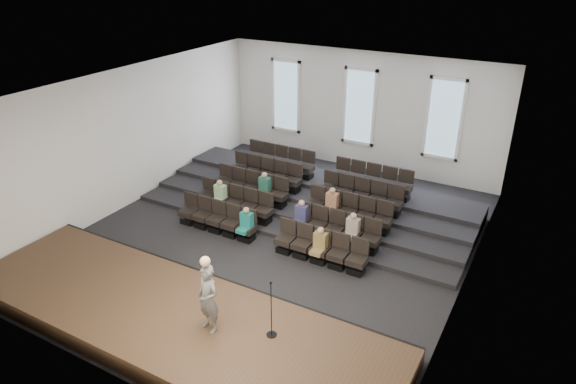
# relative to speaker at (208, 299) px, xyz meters

# --- Properties ---
(ground) EXTENTS (14.00, 14.00, 0.00)m
(ground) POSITION_rel_speaker_xyz_m (-1.26, 5.13, -1.36)
(ground) COLOR black
(ground) RESTS_ON ground
(ceiling) EXTENTS (12.00, 14.00, 0.02)m
(ceiling) POSITION_rel_speaker_xyz_m (-1.26, 5.13, 3.65)
(ceiling) COLOR white
(ceiling) RESTS_ON ground
(wall_back) EXTENTS (12.00, 0.04, 5.00)m
(wall_back) POSITION_rel_speaker_xyz_m (-1.26, 12.15, 1.14)
(wall_back) COLOR silver
(wall_back) RESTS_ON ground
(wall_front) EXTENTS (12.00, 0.04, 5.00)m
(wall_front) POSITION_rel_speaker_xyz_m (-1.26, -1.89, 1.14)
(wall_front) COLOR silver
(wall_front) RESTS_ON ground
(wall_left) EXTENTS (0.04, 14.00, 5.00)m
(wall_left) POSITION_rel_speaker_xyz_m (-7.28, 5.13, 1.14)
(wall_left) COLOR silver
(wall_left) RESTS_ON ground
(wall_right) EXTENTS (0.04, 14.00, 5.00)m
(wall_right) POSITION_rel_speaker_xyz_m (4.76, 5.13, 1.14)
(wall_right) COLOR silver
(wall_right) RESTS_ON ground
(stage) EXTENTS (11.80, 3.60, 0.50)m
(stage) POSITION_rel_speaker_xyz_m (-1.26, 0.03, -1.11)
(stage) COLOR #3E2A1A
(stage) RESTS_ON ground
(stage_lip) EXTENTS (11.80, 0.06, 0.52)m
(stage_lip) POSITION_rel_speaker_xyz_m (-1.26, 1.80, -1.11)
(stage_lip) COLOR black
(stage_lip) RESTS_ON ground
(risers) EXTENTS (11.80, 4.80, 0.60)m
(risers) POSITION_rel_speaker_xyz_m (-1.26, 8.30, -1.17)
(risers) COLOR black
(risers) RESTS_ON ground
(seating_rows) EXTENTS (6.80, 4.70, 1.67)m
(seating_rows) POSITION_rel_speaker_xyz_m (-1.26, 6.67, -0.68)
(seating_rows) COLOR black
(seating_rows) RESTS_ON ground
(windows) EXTENTS (8.44, 0.10, 3.24)m
(windows) POSITION_rel_speaker_xyz_m (-1.26, 12.08, 1.34)
(windows) COLOR white
(windows) RESTS_ON wall_back
(audience) EXTENTS (5.45, 2.64, 1.10)m
(audience) POSITION_rel_speaker_xyz_m (-0.98, 5.58, -0.53)
(audience) COLOR #187A71
(audience) RESTS_ON seating_rows
(speaker) EXTENTS (0.71, 0.56, 1.73)m
(speaker) POSITION_rel_speaker_xyz_m (0.00, 0.00, 0.00)
(speaker) COLOR #615E5C
(speaker) RESTS_ON stage
(mic_stand) EXTENTS (0.25, 0.25, 1.50)m
(mic_stand) POSITION_rel_speaker_xyz_m (1.38, 0.51, -0.42)
(mic_stand) COLOR black
(mic_stand) RESTS_ON stage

